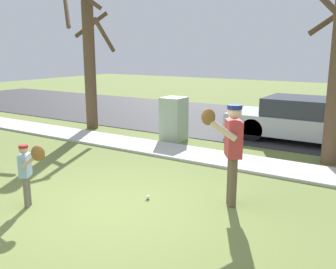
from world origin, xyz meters
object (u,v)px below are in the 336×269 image
at_px(utility_cabinet, 174,119).
at_px(street_tree_far, 89,53).
at_px(person_adult, 231,144).
at_px(parked_sedan_silver, 312,120).
at_px(baseball, 148,197).
at_px(person_child, 28,166).

distance_m(utility_cabinet, street_tree_far, 3.69).
bearing_deg(street_tree_far, person_adult, -28.71).
relative_size(person_adult, parked_sedan_silver, 0.37).
height_order(baseball, utility_cabinet, utility_cabinet).
bearing_deg(utility_cabinet, person_adult, -47.36).
relative_size(person_child, street_tree_far, 0.24).
xyz_separation_m(baseball, utility_cabinet, (-1.94, 4.05, 0.59)).
bearing_deg(street_tree_far, baseball, -38.30).
bearing_deg(street_tree_far, utility_cabinet, -0.16).
height_order(person_adult, person_child, person_adult).
relative_size(person_child, parked_sedan_silver, 0.24).
relative_size(baseball, utility_cabinet, 0.06).
xyz_separation_m(person_adult, baseball, (-1.30, -0.53, -1.03)).
bearing_deg(parked_sedan_silver, utility_cabinet, -150.93).
relative_size(person_child, utility_cabinet, 0.88).
height_order(baseball, street_tree_far, street_tree_far).
distance_m(baseball, utility_cabinet, 4.52).
relative_size(person_adult, person_child, 1.56).
bearing_deg(utility_cabinet, parked_sedan_silver, 29.07).
relative_size(person_adult, utility_cabinet, 1.37).
bearing_deg(baseball, parked_sedan_silver, 76.13).
bearing_deg(person_child, utility_cabinet, 61.81).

